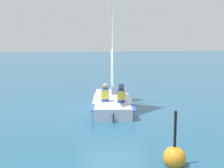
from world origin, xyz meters
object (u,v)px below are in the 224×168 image
Objects in this scene: buoy_marker at (174,157)px; sailor_helm at (105,97)px; sailboat_main at (112,93)px; sailor_crew at (121,97)px.

sailor_helm is at bearing -5.39° from buoy_marker.
sailboat_main is 3.87× the size of buoy_marker.
sailor_helm is at bearing 71.96° from sailor_crew.
sailboat_main is 0.98m from sailor_crew.
sailor_helm is 0.88× the size of buoy_marker.
sailboat_main is at bearing -10.01° from buoy_marker.
sailboat_main is at bearing -22.64° from sailor_helm.
sailor_crew is at bearing -159.37° from sailboat_main.
sailor_helm is 5.42m from buoy_marker.
sailor_crew is 0.88× the size of buoy_marker.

